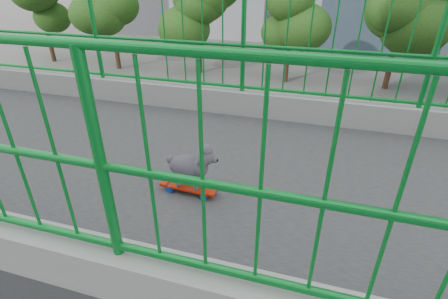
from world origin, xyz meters
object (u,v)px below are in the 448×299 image
car_4 (391,113)px  car_5 (441,269)px  skateboard (189,187)px  car_0 (276,236)px  poodle (191,165)px  car_1 (413,206)px

car_4 → car_5: (12.80, -0.31, 0.05)m
skateboard → car_0: (-6.40, 0.23, -6.28)m
skateboard → car_0: size_ratio=0.11×
skateboard → poodle: poodle is taller
skateboard → car_5: size_ratio=0.10×
car_4 → car_1: bearing=177.1°
poodle → car_4: 20.99m
poodle → car_1: 12.63m
skateboard → car_5: (-6.40, 5.12, -6.27)m
car_0 → car_1: bearing=124.2°
skateboard → car_5: bearing=144.6°
skateboard → car_4: size_ratio=0.11×
skateboard → car_0: 8.97m
car_4 → car_5: 12.80m
car_5 → car_1: bearing=-176.8°
poodle → car_5: size_ratio=0.10×
car_0 → car_1: (-3.20, 4.71, -0.08)m
car_5 → car_0: bearing=-90.0°
car_4 → skateboard: bearing=164.2°
car_0 → car_1: car_0 is taller
car_4 → car_0: bearing=157.9°
car_1 → car_5: 3.21m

